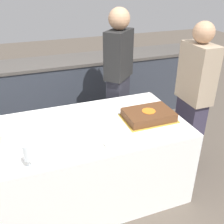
% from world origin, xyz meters
% --- Properties ---
extents(ground_plane, '(14.00, 14.00, 0.00)m').
position_xyz_m(ground_plane, '(0.00, 0.00, 0.00)').
color(ground_plane, brown).
extents(back_counter, '(4.40, 0.58, 0.92)m').
position_xyz_m(back_counter, '(0.00, 1.55, 0.46)').
color(back_counter, '#333842').
rests_on(back_counter, ground_plane).
extents(dining_table, '(1.95, 0.96, 0.77)m').
position_xyz_m(dining_table, '(0.00, 0.00, 0.38)').
color(dining_table, white).
rests_on(dining_table, ground_plane).
extents(cake, '(0.48, 0.34, 0.08)m').
position_xyz_m(cake, '(0.67, -0.06, 0.81)').
color(cake, gold).
rests_on(cake, dining_table).
extents(plate_stack, '(0.19, 0.19, 0.09)m').
position_xyz_m(plate_stack, '(-0.52, -0.01, 0.81)').
color(plate_stack, white).
rests_on(plate_stack, dining_table).
extents(wine_glass, '(0.07, 0.07, 0.19)m').
position_xyz_m(wine_glass, '(-0.42, -0.40, 0.89)').
color(wine_glass, white).
rests_on(wine_glass, dining_table).
extents(side_plate_near_cake, '(0.21, 0.21, 0.00)m').
position_xyz_m(side_plate_near_cake, '(0.73, 0.25, 0.77)').
color(side_plate_near_cake, white).
rests_on(side_plate_near_cake, dining_table).
extents(utensil_pile, '(0.13, 0.08, 0.02)m').
position_xyz_m(utensil_pile, '(0.21, -0.36, 0.78)').
color(utensil_pile, white).
rests_on(utensil_pile, dining_table).
extents(person_cutting_cake, '(0.40, 0.39, 1.66)m').
position_xyz_m(person_cutting_cake, '(0.67, 0.70, 0.88)').
color(person_cutting_cake, '#282833').
rests_on(person_cutting_cake, ground_plane).
extents(person_seated_right, '(0.20, 0.37, 1.60)m').
position_xyz_m(person_seated_right, '(1.19, 0.00, 0.83)').
color(person_seated_right, '#383347').
rests_on(person_seated_right, ground_plane).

